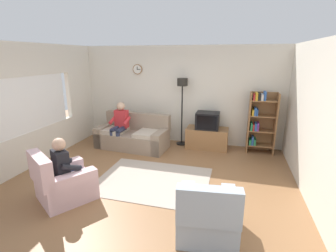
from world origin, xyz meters
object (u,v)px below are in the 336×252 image
tv (208,121)px  armchair_near_bookshelf (207,216)px  person_on_couch (120,123)px  tv_stand (207,138)px  armchair_near_window (64,184)px  couch (133,136)px  floor_lamp (182,93)px  person_in_left_armchair (67,165)px  bookshelf (260,121)px

tv → armchair_near_bookshelf: tv is taller
tv → person_on_couch: person_on_couch is taller
tv_stand → armchair_near_window: size_ratio=0.94×
couch → armchair_near_window: same height
couch → tv: 2.06m
tv_stand → armchair_near_bookshelf: bearing=-83.2°
floor_lamp → person_on_couch: bearing=-155.8°
floor_lamp → person_in_left_armchair: bearing=-112.4°
tv_stand → armchair_near_window: armchair_near_window is taller
bookshelf → person_on_couch: bookshelf is taller
armchair_near_bookshelf → person_on_couch: person_on_couch is taller
tv_stand → tv: bearing=-90.0°
floor_lamp → bookshelf: bearing=-0.8°
couch → person_in_left_armchair: size_ratio=1.75×
armchair_near_window → armchair_near_bookshelf: bearing=-5.6°
floor_lamp → tv_stand: bearing=-7.8°
tv_stand → bookshelf: size_ratio=0.69×
armchair_near_window → bookshelf: bearing=43.7°
couch → armchair_near_bookshelf: bearing=-51.3°
person_on_couch → couch: bearing=19.0°
person_in_left_armchair → armchair_near_bookshelf: bearing=-7.4°
person_in_left_armchair → bookshelf: bearing=43.5°
couch → tv: (1.95, 0.46, 0.46)m
couch → floor_lamp: 1.77m
tv → person_in_left_armchair: (-2.05, -3.09, -0.17)m
person_on_couch → person_in_left_armchair: 2.53m
couch → person_in_left_armchair: (-0.10, -2.63, 0.29)m
couch → bookshelf: (3.26, 0.56, 0.52)m
tv → person_in_left_armchair: person_in_left_armchair is taller
tv → bookshelf: bookshelf is taller
couch → bookshelf: 3.35m
floor_lamp → armchair_near_window: floor_lamp is taller
armchair_near_bookshelf → person_on_couch: bearing=133.4°
tv → armchair_near_window: 3.83m
tv → floor_lamp: size_ratio=0.32×
floor_lamp → armchair_near_bookshelf: (1.14, -3.54, -1.16)m
bookshelf → person_in_left_armchair: (-3.36, -3.19, -0.23)m
armchair_near_window → tv: bearing=56.5°
tv_stand → armchair_near_bookshelf: size_ratio=1.14×
tv → armchair_near_window: size_ratio=0.51×
person_in_left_armchair → tv_stand: bearing=56.7°
armchair_near_window → person_on_couch: size_ratio=0.95×
couch → tv_stand: size_ratio=1.79×
tv_stand → armchair_near_bookshelf: armchair_near_bookshelf is taller
bookshelf → armchair_near_bookshelf: bearing=-104.4°
tv_stand → couch: bearing=-166.0°
bookshelf → floor_lamp: floor_lamp is taller
armchair_near_window → floor_lamp: bearing=67.3°
person_in_left_armchair → armchair_near_window: bearing=-123.3°
bookshelf → floor_lamp: size_ratio=0.86×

